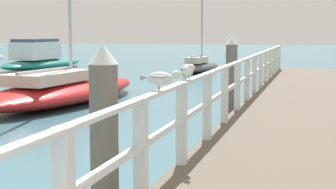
# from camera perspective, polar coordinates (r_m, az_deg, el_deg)

# --- Properties ---
(pier_deck) EXTENTS (2.46, 23.94, 0.39)m
(pier_deck) POSITION_cam_1_polar(r_m,az_deg,el_deg) (12.81, 13.59, -1.70)
(pier_deck) COLOR brown
(pier_deck) RESTS_ON ground_plane
(pier_railing) EXTENTS (0.12, 22.46, 1.04)m
(pier_railing) POSITION_cam_1_polar(r_m,az_deg,el_deg) (12.81, 8.56, 2.20)
(pier_railing) COLOR silver
(pier_railing) RESTS_ON pier_deck
(dock_piling_near) EXTENTS (0.29, 0.29, 1.94)m
(dock_piling_near) POSITION_cam_1_polar(r_m,az_deg,el_deg) (5.21, -6.92, -5.14)
(dock_piling_near) COLOR #6B6056
(dock_piling_near) RESTS_ON ground_plane
(dock_piling_far) EXTENTS (0.29, 0.29, 1.94)m
(dock_piling_far) POSITION_cam_1_polar(r_m,az_deg,el_deg) (12.87, 6.88, 2.01)
(dock_piling_far) COLOR #6B6056
(dock_piling_far) RESTS_ON ground_plane
(seagull_foreground) EXTENTS (0.48, 0.19, 0.21)m
(seagull_foreground) POSITION_cam_1_polar(r_m,az_deg,el_deg) (5.59, -0.80, 1.82)
(seagull_foreground) COLOR white
(seagull_foreground) RESTS_ON pier_railing
(seagull_background) EXTENTS (0.27, 0.44, 0.21)m
(seagull_background) POSITION_cam_1_polar(r_m,az_deg,el_deg) (6.80, 2.18, 2.71)
(seagull_background) COLOR white
(seagull_background) RESTS_ON pier_railing
(boat_0) EXTENTS (2.95, 7.63, 8.06)m
(boat_0) POSITION_cam_1_polar(r_m,az_deg,el_deg) (15.45, -11.27, 0.54)
(boat_0) COLOR red
(boat_0) RESTS_ON ground_plane
(boat_2) EXTENTS (1.80, 4.48, 4.49)m
(boat_2) POSITION_cam_1_polar(r_m,az_deg,el_deg) (26.71, 3.47, 3.12)
(boat_2) COLOR #4C4C51
(boat_2) RESTS_ON ground_plane
(boat_4) EXTENTS (2.69, 7.07, 1.66)m
(boat_4) POSITION_cam_1_polar(r_m,az_deg,el_deg) (29.51, -13.61, 3.74)
(boat_4) COLOR #197266
(boat_4) RESTS_ON ground_plane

